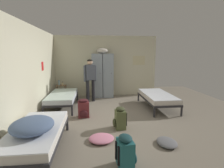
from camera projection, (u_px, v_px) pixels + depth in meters
name	position (u px, v px, depth m)	size (l,w,h in m)	color
ground_plane	(113.00, 117.00, 5.16)	(9.12, 9.12, 0.00)	gray
room_backdrop	(73.00, 70.00, 6.05)	(4.48, 5.76, 2.61)	beige
locker_bank	(102.00, 75.00, 7.49)	(0.90, 0.55, 2.07)	#8C99A3
shelf_unit	(61.00, 90.00, 7.26)	(0.38, 0.30, 0.57)	brown
bed_right	(157.00, 97.00, 6.07)	(0.90, 1.90, 0.49)	#28282D
bed_left_rear	(63.00, 97.00, 6.10)	(0.90, 1.90, 0.49)	#28282D
bed_left_front	(37.00, 133.00, 3.30)	(0.90, 1.90, 0.49)	#28282D
bedding_heap	(32.00, 125.00, 3.06)	(0.73, 0.80, 0.26)	slate
person_traveler	(90.00, 76.00, 6.74)	(0.49, 0.32, 1.64)	black
water_bottle	(59.00, 83.00, 7.22)	(0.06, 0.06, 0.20)	#B2DBEA
lotion_bottle	(63.00, 84.00, 7.18)	(0.06, 0.06, 0.15)	beige
backpack_olive	(120.00, 118.00, 4.39)	(0.35, 0.33, 0.55)	#566038
backpack_maroon	(83.00, 109.00, 5.15)	(0.34, 0.36, 0.55)	maroon
backpack_teal	(126.00, 152.00, 2.89)	(0.36, 0.34, 0.55)	#23666B
clothes_pile_pink	(101.00, 138.00, 3.78)	(0.54, 0.51, 0.11)	pink
clothes_pile_grey	(167.00, 142.00, 3.62)	(0.40, 0.50, 0.10)	slate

